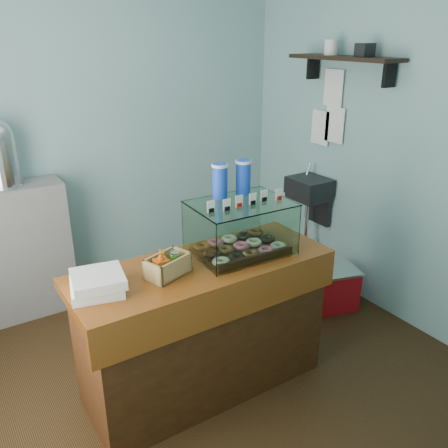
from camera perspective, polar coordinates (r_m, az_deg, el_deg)
ground at (r=3.52m, az=-4.49°, el=-16.37°), size 3.50×3.50×0.00m
room_shell at (r=2.82m, az=-5.14°, el=12.19°), size 3.54×3.04×2.82m
counter at (r=3.07m, az=-2.42°, el=-12.20°), size 1.60×0.60×0.90m
back_shelf at (r=4.13m, az=-24.92°, el=-3.45°), size 1.00×0.32×1.10m
display_case at (r=2.95m, az=1.76°, el=-0.07°), size 0.62×0.46×0.55m
condiment_crate at (r=2.70m, az=-6.89°, el=-5.02°), size 0.29×0.22×0.18m
pastry_boxes at (r=2.61m, az=-15.01°, el=-6.89°), size 0.32×0.33×0.11m
red_cooler at (r=4.14m, az=12.81°, el=-7.50°), size 0.47×0.41×0.36m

